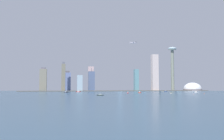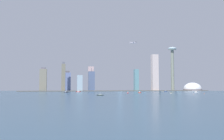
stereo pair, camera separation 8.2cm
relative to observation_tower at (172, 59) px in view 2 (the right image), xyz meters
The scene contains 28 objects.
ground_plane 616.52m from the observation_tower, 114.20° to the right, with size 6000.00×6000.00×0.00m, color #304A61.
waterfront_pier 282.62m from the observation_tower, behind, with size 769.99×40.92×2.62m, color #52504C.
observation_tower is the anchor object (origin of this frame).
stadium_dome 155.50m from the observation_tower, ahead, with size 79.44×79.44×54.55m.
skyscraper_0 473.51m from the observation_tower, behind, with size 14.82×16.07×115.41m.
skyscraper_1 97.29m from the observation_tower, 132.75° to the left, with size 22.36×27.29×152.63m.
skyscraper_2 463.20m from the observation_tower, behind, with size 27.10×21.80×83.55m.
skyscraper_3 553.26m from the observation_tower, behind, with size 27.35×13.62×94.75m.
skyscraper_4 196.60m from the observation_tower, behind, with size 16.31×23.20×89.52m.
skyscraper_5 367.02m from the observation_tower, 169.67° to the left, with size 23.94×22.86×105.20m.
skyscraper_6 137.74m from the observation_tower, 146.42° to the left, with size 12.04×18.89×182.38m.
skyscraper_7 113.78m from the observation_tower, 164.12° to the right, with size 26.22×23.40×152.18m.
skyscraper_8 366.16m from the observation_tower, behind, with size 26.27×27.47×96.45m.
skyscraper_9 122.87m from the observation_tower, 50.96° to the left, with size 21.08×14.61×147.51m.
skyscraper_10 417.70m from the observation_tower, behind, with size 20.79×25.93×62.77m.
skyscraper_11 238.75m from the observation_tower, 160.70° to the left, with size 12.86×21.01×166.20m.
boat_0 396.24m from the observation_tower, 130.22° to the right, with size 7.72×7.65×7.65m.
boat_1 240.30m from the observation_tower, 122.66° to the right, with size 10.70×5.65×4.24m.
boat_2 308.17m from the observation_tower, 100.90° to the right, with size 6.74×10.01×9.68m.
boat_3 608.23m from the observation_tower, 129.85° to the right, with size 15.27×8.09×9.37m.
boat_4 398.13m from the observation_tower, 116.32° to the right, with size 6.60×1.80×4.18m.
boat_5 446.52m from the observation_tower, 131.94° to the right, with size 5.41×8.86×3.87m.
boat_6 456.14m from the observation_tower, 161.21° to the right, with size 17.07×12.34×11.07m.
boat_7 520.20m from the observation_tower, 154.11° to the right, with size 12.67×15.24×10.04m.
channel_buoy_0 474.83m from the observation_tower, 109.53° to the right, with size 1.77×1.77×1.54m, color #E54C19.
channel_buoy_1 444.53m from the observation_tower, 105.29° to the right, with size 1.19×1.19×2.50m, color #E54C19.
channel_buoy_2 258.69m from the observation_tower, 124.57° to the right, with size 1.13×1.13×1.65m, color yellow.
airplane 209.66m from the observation_tower, 163.73° to the right, with size 30.49×30.01×7.72m.
Camera 2 is at (-197.70, -380.18, 19.08)m, focal length 36.62 mm.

